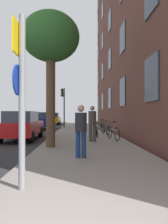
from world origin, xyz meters
name	(u,v)px	position (x,y,z in m)	size (l,w,h in m)	color
ground_plane	(37,134)	(-2.40, 15.00, 0.00)	(41.80, 41.80, 0.00)	#332D28
road_asphalt	(8,134)	(-4.50, 15.00, 0.01)	(7.00, 38.00, 0.01)	#2D2D30
sidewalk	(83,133)	(1.10, 15.00, 0.06)	(4.20, 38.00, 0.12)	gray
sign_post	(21,89)	(-0.41, 3.08, 1.96)	(0.16, 0.60, 3.19)	gray
traffic_light	(63,101)	(-0.77, 20.39, 2.81)	(0.43, 0.24, 3.95)	black
tree_near	(51,40)	(-0.48, 8.02, 4.60)	(2.42, 2.42, 5.62)	brown
bicycle_0	(113,133)	(2.52, 10.19, 0.51)	(0.50, 1.73, 0.98)	black
bicycle_1	(96,131)	(1.77, 11.64, 0.48)	(0.42, 1.64, 0.92)	black
bicycle_2	(105,129)	(2.49, 13.04, 0.49)	(0.48, 1.63, 0.95)	black
bicycle_3	(103,127)	(2.56, 15.06, 0.49)	(0.42, 1.69, 0.95)	black
bicycle_4	(101,126)	(2.60, 16.72, 0.47)	(0.42, 1.67, 0.90)	black
pedestrian_0	(81,127)	(0.74, 5.81, 1.07)	(0.52, 0.52, 1.66)	navy
pedestrian_1	(92,121)	(1.38, 9.61, 1.13)	(0.43, 0.43, 1.77)	#4C4742
car_1	(22,125)	(-2.50, 11.27, 0.84)	(1.80, 4.37, 1.62)	red
car_2	(42,120)	(-2.77, 19.61, 0.84)	(1.94, 4.27, 1.62)	navy
car_3	(53,118)	(-2.65, 27.95, 0.84)	(1.88, 4.03, 1.62)	orange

